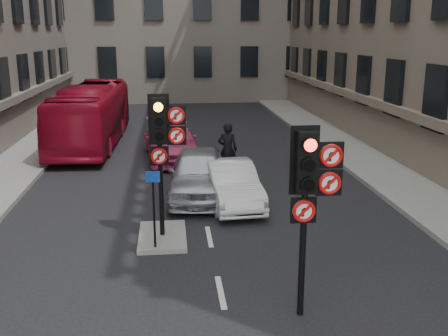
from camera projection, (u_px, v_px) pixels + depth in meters
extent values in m
cube|color=gray|center=(2.00, 172.00, 19.53)|extent=(3.00, 50.00, 0.16)
cube|color=gray|center=(374.00, 162.00, 21.01)|extent=(3.00, 50.00, 0.16)
cube|color=gray|center=(163.00, 236.00, 13.42)|extent=(1.20, 2.00, 0.12)
cylinder|color=black|center=(302.00, 255.00, 9.55)|extent=(0.12, 0.12, 2.40)
cube|color=black|center=(306.00, 162.00, 9.11)|extent=(0.36, 0.28, 1.10)
cube|color=black|center=(304.00, 160.00, 9.23)|extent=(0.52, 0.03, 1.25)
cylinder|color=#FF1407|center=(311.00, 145.00, 8.78)|extent=(0.22, 0.01, 0.22)
cylinder|color=black|center=(310.00, 166.00, 8.87)|extent=(0.22, 0.01, 0.22)
cylinder|color=black|center=(309.00, 185.00, 8.96)|extent=(0.22, 0.01, 0.22)
cube|color=black|center=(330.00, 155.00, 9.10)|extent=(0.47, 0.05, 0.47)
cylinder|color=white|center=(331.00, 156.00, 9.06)|extent=(0.41, 0.02, 0.41)
torus|color=#BF0C0A|center=(331.00, 156.00, 9.05)|extent=(0.41, 0.06, 0.41)
cube|color=#BF0C0A|center=(331.00, 156.00, 9.04)|extent=(0.25, 0.01, 0.25)
cube|color=black|center=(329.00, 183.00, 9.23)|extent=(0.47, 0.05, 0.47)
cylinder|color=white|center=(330.00, 183.00, 9.19)|extent=(0.41, 0.02, 0.41)
torus|color=#BF0C0A|center=(330.00, 184.00, 9.17)|extent=(0.41, 0.06, 0.41)
cube|color=#BF0C0A|center=(330.00, 184.00, 9.17)|extent=(0.25, 0.01, 0.25)
cube|color=black|center=(303.00, 210.00, 9.31)|extent=(0.47, 0.05, 0.47)
cylinder|color=white|center=(304.00, 211.00, 9.27)|extent=(0.41, 0.02, 0.41)
torus|color=#BF0C0A|center=(304.00, 211.00, 9.26)|extent=(0.41, 0.06, 0.41)
cube|color=#BF0C0A|center=(304.00, 211.00, 9.25)|extent=(0.25, 0.01, 0.25)
cylinder|color=black|center=(161.00, 189.00, 13.10)|extent=(0.12, 0.12, 2.40)
cube|color=black|center=(159.00, 120.00, 12.66)|extent=(0.36, 0.28, 1.10)
cube|color=black|center=(159.00, 119.00, 12.78)|extent=(0.52, 0.03, 1.25)
cylinder|color=orange|center=(158.00, 107.00, 12.33)|extent=(0.22, 0.02, 0.22)
cylinder|color=black|center=(159.00, 122.00, 12.42)|extent=(0.22, 0.02, 0.22)
cylinder|color=black|center=(159.00, 136.00, 12.51)|extent=(0.22, 0.02, 0.22)
cube|color=black|center=(176.00, 115.00, 12.65)|extent=(0.47, 0.05, 0.47)
cylinder|color=white|center=(176.00, 115.00, 12.61)|extent=(0.41, 0.02, 0.41)
torus|color=#BF0C0A|center=(176.00, 116.00, 12.60)|extent=(0.41, 0.06, 0.41)
cube|color=#BF0C0A|center=(176.00, 116.00, 12.59)|extent=(0.25, 0.02, 0.25)
cube|color=black|center=(177.00, 135.00, 12.78)|extent=(0.47, 0.05, 0.47)
cylinder|color=white|center=(177.00, 136.00, 12.74)|extent=(0.41, 0.02, 0.41)
torus|color=#BF0C0A|center=(177.00, 136.00, 12.73)|extent=(0.41, 0.06, 0.41)
cube|color=#BF0C0A|center=(177.00, 136.00, 12.72)|extent=(0.25, 0.02, 0.25)
cube|color=black|center=(159.00, 156.00, 12.86)|extent=(0.47, 0.05, 0.47)
cylinder|color=white|center=(159.00, 156.00, 12.82)|extent=(0.41, 0.02, 0.41)
torus|color=#BF0C0A|center=(159.00, 156.00, 12.81)|extent=(0.41, 0.06, 0.41)
cube|color=#BF0C0A|center=(159.00, 156.00, 12.80)|extent=(0.25, 0.02, 0.25)
imported|color=#ACAEB4|center=(199.00, 173.00, 16.70)|extent=(2.24, 4.70, 1.55)
imported|color=silver|center=(231.00, 183.00, 15.99)|extent=(1.68, 4.05, 1.30)
imported|color=#C1386C|center=(171.00, 141.00, 21.73)|extent=(2.49, 5.20, 1.46)
imported|color=maroon|center=(92.00, 115.00, 24.22)|extent=(2.67, 10.07, 2.79)
imported|color=black|center=(180.00, 182.00, 16.71)|extent=(0.60, 1.63, 0.96)
imported|color=black|center=(227.00, 149.00, 19.09)|extent=(0.79, 0.61, 1.95)
cylinder|color=black|center=(154.00, 210.00, 12.38)|extent=(0.06, 0.06, 1.86)
cube|color=#0D3698|center=(153.00, 177.00, 12.13)|extent=(0.33, 0.06, 0.26)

